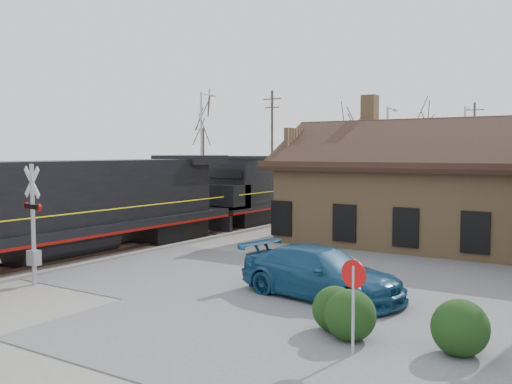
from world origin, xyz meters
The scene contains 22 objects.
ground centered at (0.00, 0.00, 0.00)m, with size 140.00×140.00×0.00m, color gray.
road centered at (0.00, 0.00, 0.01)m, with size 60.00×9.00×0.03m, color #59595D.
track_main centered at (0.00, 15.00, 0.07)m, with size 3.40×90.00×0.24m.
track_siding centered at (-4.50, 15.00, 0.07)m, with size 3.40×90.00×0.24m.
depot centered at (11.99, 12.00, 2.41)m, with size 15.20×9.31×7.90m.
locomotive_lead centered at (0.00, -1.85, 2.37)m, with size 3.04×20.34×4.52m.
locomotive_trailing centered at (0.00, 18.77, 2.37)m, with size 3.04×20.34×4.27m.
crossbuck_near centered at (2.78, -4.70, 2.00)m, with size 1.22×0.32×4.28m.
crossbuck_far centered at (-5.98, 5.36, 1.80)m, with size 1.05×0.43×3.80m.
do_not_enter_sign centered at (15.11, -5.15, 1.56)m, with size 0.66×0.19×2.25m.
parked_car centered at (12.17, -0.87, 0.82)m, with size 2.30×5.65×1.64m, color navy.
hedge_a centered at (14.00, -3.74, 0.60)m, with size 1.20×1.20×1.20m, color black.
hedge_b centered at (14.63, -4.20, 0.65)m, with size 1.29×1.29×1.29m, color black.
hedge_c centered at (17.18, -3.83, 0.66)m, with size 1.32×1.32×1.32m, color black.
streetlight_a centered at (-9.58, 20.54, 5.38)m, with size 0.25×2.04×9.68m.
streetlight_b centered at (5.04, 24.65, 4.59)m, with size 0.25×2.04×8.12m.
streetlight_c centered at (7.79, 37.15, 4.96)m, with size 0.25×2.04×8.85m.
utility_pole_a centered at (-8.27, 29.61, 5.51)m, with size 2.00×0.24×10.56m.
utility_pole_b centered at (6.40, 47.35, 5.24)m, with size 2.00×0.24×10.02m.
tree_a centered at (-17.55, 30.70, 8.48)m, with size 4.86×4.86×11.90m.
tree_b centered at (-4.80, 40.03, 7.06)m, with size 4.05×4.05×9.92m.
tree_c centered at (1.14, 46.60, 7.80)m, with size 4.47×4.47×10.96m.
Camera 1 is at (20.22, -17.14, 4.69)m, focal length 40.00 mm.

